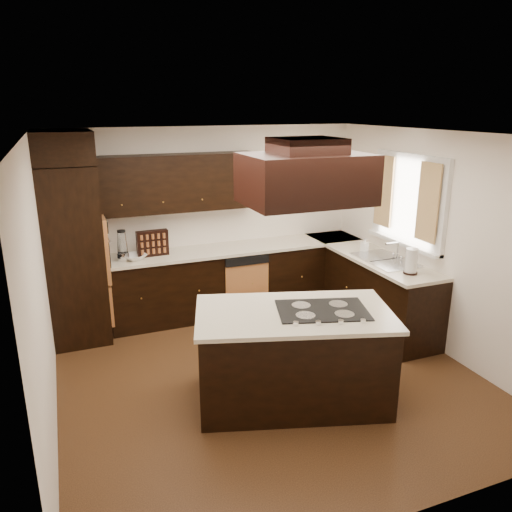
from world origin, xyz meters
name	(u,v)px	position (x,y,z in m)	size (l,w,h in m)	color
floor	(268,376)	(0.00, 0.00, -0.01)	(4.20, 4.20, 0.02)	brown
ceiling	(270,133)	(0.00, 0.00, 2.51)	(4.20, 4.20, 0.02)	silver
wall_back	(209,220)	(0.00, 2.11, 1.25)	(4.20, 0.02, 2.50)	white
wall_front	(403,361)	(0.00, -2.11, 1.25)	(4.20, 0.02, 2.50)	white
wall_left	(39,292)	(-2.11, 0.00, 1.25)	(0.02, 4.20, 2.50)	white
wall_right	(439,243)	(2.11, 0.00, 1.25)	(0.02, 4.20, 2.50)	white
oven_column	(74,255)	(-1.78, 1.71, 1.06)	(0.65, 0.75, 2.12)	black
wall_oven_face	(105,247)	(-1.43, 1.71, 1.12)	(0.05, 0.62, 0.78)	#CE8044
base_cabinets_back	(219,283)	(0.03, 1.80, 0.44)	(2.93, 0.60, 0.88)	black
base_cabinets_right	(367,287)	(1.80, 0.90, 0.44)	(0.60, 2.40, 0.88)	black
countertop_back	(219,250)	(0.03, 1.79, 0.90)	(2.93, 0.63, 0.04)	beige
countertop_right	(368,254)	(1.79, 0.90, 0.90)	(0.63, 2.40, 0.04)	beige
upper_cabinets	(179,183)	(-0.43, 1.93, 1.81)	(2.00, 0.34, 0.72)	black
dishwasher_front	(247,290)	(0.33, 1.50, 0.40)	(0.60, 0.05, 0.72)	#CE8044
window_frame	(408,200)	(2.07, 0.55, 1.65)	(0.06, 1.32, 1.12)	white
window_pane	(410,200)	(2.10, 0.55, 1.65)	(0.00, 1.20, 1.00)	white
curtain_left	(428,203)	(2.01, 0.13, 1.70)	(0.02, 0.34, 0.90)	beige
curtain_right	(384,191)	(2.01, 0.97, 1.70)	(0.02, 0.34, 0.90)	beige
sink_rim	(385,260)	(1.80, 0.55, 0.92)	(0.52, 0.84, 0.01)	silver
island	(293,358)	(0.05, -0.48, 0.44)	(1.76, 0.96, 0.88)	black
island_top	(294,314)	(0.05, -0.48, 0.90)	(1.82, 1.02, 0.04)	beige
cooktop	(322,310)	(0.31, -0.56, 0.93)	(0.83, 0.55, 0.01)	black
range_hood	(306,179)	(0.10, -0.55, 2.16)	(1.05, 0.72, 0.42)	black
hood_duct	(307,146)	(0.10, -0.55, 2.44)	(0.55, 0.50, 0.13)	black
blender_base	(123,256)	(-1.21, 1.74, 0.97)	(0.15, 0.15, 0.10)	silver
blender_pitcher	(122,242)	(-1.21, 1.74, 1.15)	(0.13, 0.13, 0.26)	silver
spice_rack	(152,243)	(-0.83, 1.80, 1.08)	(0.39, 0.10, 0.33)	black
mixing_bowl	(135,257)	(-1.08, 1.71, 0.95)	(0.28, 0.28, 0.07)	white
soap_bottle	(365,245)	(1.78, 0.98, 1.01)	(0.08, 0.08, 0.18)	white
paper_towel	(411,261)	(1.75, 0.01, 1.07)	(0.14, 0.14, 0.30)	white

